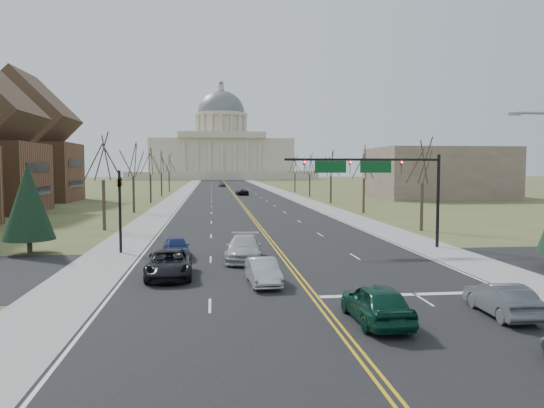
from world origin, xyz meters
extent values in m
plane|color=#51552A|center=(0.00, 0.00, 0.00)|extent=(600.00, 600.00, 0.00)
cube|color=black|center=(0.00, 110.00, 0.01)|extent=(20.00, 380.00, 0.01)
cube|color=black|center=(0.00, 6.00, 0.01)|extent=(120.00, 14.00, 0.01)
cube|color=gray|center=(-12.00, 110.00, 0.01)|extent=(4.00, 380.00, 0.03)
cube|color=gray|center=(12.00, 110.00, 0.01)|extent=(4.00, 380.00, 0.03)
cube|color=gold|center=(0.00, 110.00, 0.01)|extent=(0.42, 380.00, 0.01)
cube|color=silver|center=(-9.80, 110.00, 0.01)|extent=(0.15, 380.00, 0.01)
cube|color=silver|center=(9.80, 110.00, 0.01)|extent=(0.15, 380.00, 0.01)
cube|color=silver|center=(5.00, -1.00, 0.01)|extent=(9.50, 0.50, 0.01)
cube|color=beige|center=(0.00, 250.00, 2.00)|extent=(90.00, 60.00, 4.00)
cube|color=beige|center=(0.00, 250.00, 12.00)|extent=(70.00, 40.00, 16.00)
cube|color=beige|center=(0.00, 229.50, 21.50)|extent=(42.00, 3.00, 3.00)
cylinder|color=beige|center=(0.00, 250.00, 26.00)|extent=(24.00, 24.00, 12.00)
cylinder|color=beige|center=(0.00, 250.00, 32.80)|extent=(27.00, 27.00, 1.60)
ellipsoid|color=slate|center=(0.00, 250.00, 33.60)|extent=(24.00, 24.00, 22.80)
cylinder|color=beige|center=(0.00, 250.00, 46.50)|extent=(3.20, 3.20, 3.00)
sphere|color=slate|center=(0.00, 250.00, 48.80)|extent=(2.40, 2.40, 2.40)
cylinder|color=black|center=(12.50, 13.50, 3.60)|extent=(0.24, 0.24, 7.20)
cylinder|color=black|center=(6.50, 13.50, 6.80)|extent=(12.00, 0.18, 0.18)
imported|color=black|center=(9.50, 13.50, 6.25)|extent=(0.35, 0.40, 1.10)
sphere|color=#FF0C0C|center=(9.50, 13.35, 6.60)|extent=(0.18, 0.18, 0.18)
imported|color=black|center=(5.50, 13.50, 6.25)|extent=(0.35, 0.40, 1.10)
sphere|color=#FF0C0C|center=(5.50, 13.35, 6.60)|extent=(0.18, 0.18, 0.18)
imported|color=black|center=(2.00, 13.50, 6.25)|extent=(0.35, 0.40, 1.10)
sphere|color=#FF0C0C|center=(2.00, 13.35, 6.60)|extent=(0.18, 0.18, 0.18)
cube|color=#0C4C1E|center=(7.50, 13.50, 6.25)|extent=(2.40, 0.12, 0.90)
cube|color=#0C4C1E|center=(4.00, 13.50, 6.25)|extent=(2.40, 0.12, 0.90)
cylinder|color=black|center=(-11.50, 13.50, 3.00)|extent=(0.20, 0.20, 6.00)
imported|color=black|center=(-11.50, 13.50, 5.20)|extent=(0.32, 0.36, 0.99)
cylinder|color=gray|center=(11.80, 0.00, 9.00)|extent=(2.40, 0.14, 0.14)
cube|color=gray|center=(10.50, 0.00, 8.95)|extent=(0.60, 0.25, 0.15)
cylinder|color=#3B3122|center=(15.50, 24.00, 2.34)|extent=(0.32, 0.32, 4.68)
cylinder|color=#3B3122|center=(-15.50, 28.00, 2.48)|extent=(0.32, 0.32, 4.95)
cylinder|color=#3B3122|center=(15.50, 44.00, 2.34)|extent=(0.32, 0.32, 4.68)
cylinder|color=#3B3122|center=(-15.50, 48.00, 2.48)|extent=(0.32, 0.32, 4.95)
cylinder|color=#3B3122|center=(15.50, 64.00, 2.34)|extent=(0.32, 0.32, 4.68)
cylinder|color=#3B3122|center=(-15.50, 68.00, 2.48)|extent=(0.32, 0.32, 4.95)
cylinder|color=#3B3122|center=(15.50, 84.00, 2.34)|extent=(0.32, 0.32, 4.68)
cylinder|color=#3B3122|center=(-15.50, 88.00, 2.48)|extent=(0.32, 0.32, 4.95)
cylinder|color=#3B3122|center=(15.50, 104.00, 2.34)|extent=(0.32, 0.32, 4.68)
cylinder|color=#3B3122|center=(-15.50, 108.00, 2.48)|extent=(0.32, 0.32, 4.95)
cylinder|color=#3B3122|center=(-18.00, 14.00, 0.50)|extent=(0.36, 0.36, 1.00)
cone|color=black|center=(-18.00, 14.00, 3.75)|extent=(3.64, 3.64, 5.50)
cube|color=black|center=(-28.45, 50.00, 2.85)|extent=(0.10, 9.80, 1.20)
cube|color=black|center=(-28.45, 50.00, 6.17)|extent=(0.10, 9.80, 1.20)
cube|color=brown|center=(-38.00, 74.00, 5.25)|extent=(17.00, 14.00, 10.50)
cube|color=#463023|center=(-38.00, 74.00, 14.75)|extent=(17.00, 14.28, 17.00)
cube|color=black|center=(-29.45, 74.00, 3.15)|extent=(0.10, 9.80, 1.20)
cube|color=black|center=(-29.45, 74.00, 6.83)|extent=(0.10, 9.80, 1.20)
cube|color=brown|center=(40.00, 76.00, 5.00)|extent=(25.00, 20.00, 10.00)
imported|color=#0D3C2C|center=(1.65, -5.38, 0.82)|extent=(2.04, 4.81, 1.62)
imported|color=#575B5F|center=(7.20, -4.96, 0.71)|extent=(1.62, 4.30, 1.40)
imported|color=#B4B6BD|center=(-2.20, 2.01, 0.70)|extent=(1.72, 4.26, 1.37)
imported|color=black|center=(-7.31, 4.46, 0.77)|extent=(2.72, 5.57, 1.52)
imported|color=#B9B9B9|center=(-2.78, 9.35, 0.84)|extent=(2.85, 5.88, 1.65)
imported|color=navy|center=(-7.35, 10.97, 0.74)|extent=(2.21, 4.47, 1.47)
imported|color=black|center=(1.62, 90.25, 0.71)|extent=(2.75, 5.22, 1.40)
imported|color=#55565D|center=(-1.81, 139.83, 0.77)|extent=(2.32, 4.63, 1.51)
camera|label=1|loc=(-4.85, -25.65, 6.27)|focal=35.00mm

